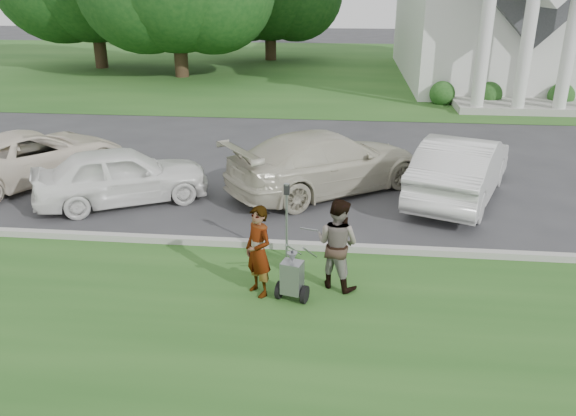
% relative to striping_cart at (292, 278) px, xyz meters
% --- Properties ---
extents(ground, '(120.00, 120.00, 0.00)m').
position_rel_striping_cart_xyz_m(ground, '(-0.57, 1.38, -0.41)').
color(ground, '#333335').
rests_on(ground, ground).
extents(grass_strip, '(80.00, 7.00, 0.01)m').
position_rel_striping_cart_xyz_m(grass_strip, '(-0.57, -1.62, -0.41)').
color(grass_strip, '#224F1B').
rests_on(grass_strip, ground).
extents(church_lawn, '(80.00, 30.00, 0.01)m').
position_rel_striping_cart_xyz_m(church_lawn, '(-0.57, 28.38, -0.41)').
color(church_lawn, '#224F1B').
rests_on(church_lawn, ground).
extents(curb, '(80.00, 0.18, 0.15)m').
position_rel_striping_cart_xyz_m(curb, '(-0.57, 1.93, -0.34)').
color(curb, '#9E9E93').
rests_on(curb, ground).
extents(striping_cart, '(0.67, 1.10, 0.96)m').
position_rel_striping_cart_xyz_m(striping_cart, '(0.00, 0.00, 0.00)').
color(striping_cart, black).
rests_on(striping_cart, ground).
extents(person_left, '(0.68, 0.68, 1.59)m').
position_rel_striping_cart_xyz_m(person_left, '(-0.58, 0.14, 0.38)').
color(person_left, '#999999').
rests_on(person_left, ground).
extents(person_right, '(0.99, 0.92, 1.62)m').
position_rel_striping_cart_xyz_m(person_right, '(0.72, 0.54, 0.40)').
color(person_right, '#999999').
rests_on(person_right, ground).
extents(parking_meter_near, '(0.11, 0.10, 1.51)m').
position_rel_striping_cart_xyz_m(parking_meter_near, '(-0.26, 1.57, 0.54)').
color(parking_meter_near, gray).
rests_on(parking_meter_near, ground).
extents(car_a, '(4.54, 5.29, 1.35)m').
position_rel_striping_cart_xyz_m(car_a, '(-7.49, 5.46, 0.26)').
color(car_a, beige).
rests_on(car_a, ground).
extents(car_b, '(4.35, 3.31, 1.38)m').
position_rel_striping_cart_xyz_m(car_b, '(-4.49, 4.09, 0.28)').
color(car_b, white).
rests_on(car_b, ground).
extents(car_c, '(5.49, 4.87, 1.53)m').
position_rel_striping_cart_xyz_m(car_c, '(0.35, 5.44, 0.35)').
color(car_c, beige).
rests_on(car_c, ground).
extents(car_d, '(3.24, 4.97, 1.55)m').
position_rel_striping_cart_xyz_m(car_d, '(3.61, 5.27, 0.36)').
color(car_d, silver).
rests_on(car_d, ground).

